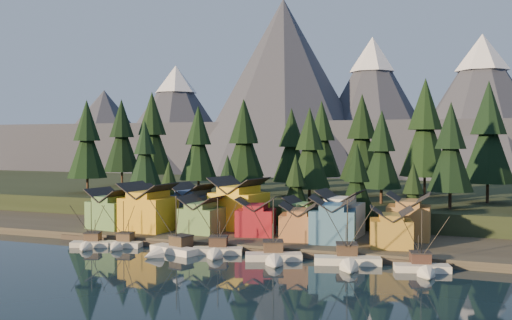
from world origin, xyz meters
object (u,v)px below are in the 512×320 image
at_px(boat_1, 121,237).
at_px(house_back_1, 193,203).
at_px(boat_4, 274,248).
at_px(house_front_0, 112,207).
at_px(boat_5, 348,253).
at_px(boat_0, 89,237).
at_px(boat_2, 169,242).
at_px(boat_3, 217,243).
at_px(house_front_1, 148,206).
at_px(boat_6, 423,260).
at_px(house_back_0, 152,204).

relative_size(boat_1, house_back_1, 1.01).
height_order(boat_4, house_front_0, boat_4).
bearing_deg(house_front_0, boat_5, -4.29).
distance_m(boat_0, boat_2, 18.17).
distance_m(boat_0, boat_3, 26.90).
distance_m(boat_1, house_front_1, 13.55).
xyz_separation_m(boat_2, house_back_1, (-7.98, 24.90, 4.34)).
xyz_separation_m(boat_6, house_front_1, (-59.41, 13.08, 4.84)).
height_order(house_front_0, house_back_0, house_back_0).
distance_m(house_front_0, house_back_1, 18.47).
bearing_deg(house_front_0, boat_6, -2.71).
bearing_deg(house_back_0, house_front_0, -110.45).
relative_size(house_front_0, house_front_1, 0.93).
relative_size(boat_1, boat_2, 0.84).
bearing_deg(house_back_1, house_back_0, -161.96).
height_order(boat_2, boat_3, boat_2).
bearing_deg(boat_4, boat_1, 156.05).
height_order(boat_6, house_back_1, house_back_1).
bearing_deg(house_front_0, house_back_1, 41.58).
relative_size(boat_4, house_back_0, 1.23).
xyz_separation_m(boat_2, boat_6, (45.73, 1.55, -0.16)).
bearing_deg(boat_4, boat_2, 160.70).
bearing_deg(boat_5, boat_2, 168.18).
bearing_deg(boat_6, house_front_1, 152.13).
xyz_separation_m(boat_1, boat_6, (57.96, -0.55, 0.10)).
bearing_deg(house_back_0, boat_2, -40.84).
bearing_deg(boat_2, boat_0, -162.16).
bearing_deg(house_front_0, boat_2, -24.10).
distance_m(boat_3, house_back_1, 28.28).
height_order(boat_0, boat_4, boat_4).
xyz_separation_m(boat_5, house_front_1, (-47.01, 12.35, 4.74)).
relative_size(boat_0, house_back_0, 1.03).
bearing_deg(boat_5, house_back_1, 135.57).
distance_m(boat_6, house_front_0, 70.46).
bearing_deg(boat_3, boat_1, 163.11).
xyz_separation_m(boat_2, house_front_0, (-23.38, 14.70, 3.86)).
bearing_deg(house_back_0, boat_3, -26.64).
distance_m(boat_0, boat_4, 38.60).
bearing_deg(boat_5, boat_4, 170.23).
height_order(boat_5, house_back_0, boat_5).
bearing_deg(boat_5, boat_3, 163.90).
distance_m(boat_5, house_back_0, 55.65).
xyz_separation_m(house_front_0, house_front_1, (9.70, -0.07, 0.83)).
distance_m(boat_2, house_front_1, 20.57).
relative_size(boat_5, house_back_0, 1.28).
relative_size(boat_1, boat_6, 0.92).
bearing_deg(boat_0, boat_6, -18.73).
xyz_separation_m(boat_2, house_back_0, (-18.04, 23.30, 4.04)).
distance_m(boat_2, boat_3, 8.96).
bearing_deg(house_front_1, boat_3, -25.19).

